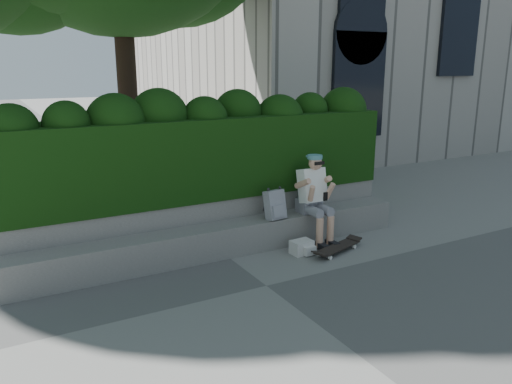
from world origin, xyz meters
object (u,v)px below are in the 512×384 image
backpack_ground (302,247)px  person (314,195)px  skateboard (337,248)px  backpack_plaid (275,205)px

backpack_ground → person: bearing=34.9°
skateboard → backpack_plaid: backpack_plaid is taller
skateboard → backpack_ground: bearing=139.0°
person → skateboard: size_ratio=1.51×
backpack_ground → skateboard: bearing=-27.1°
skateboard → backpack_plaid: bearing=119.4°
skateboard → backpack_ground: 0.54m
person → backpack_ground: 0.87m
backpack_plaid → backpack_ground: size_ratio=1.40×
person → backpack_ground: bearing=-141.8°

